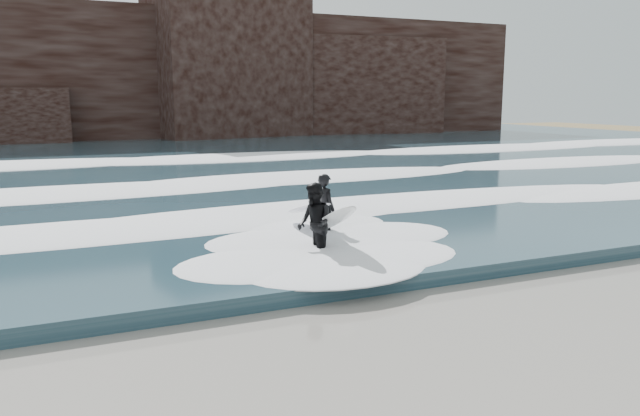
{
  "coord_description": "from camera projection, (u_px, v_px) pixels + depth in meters",
  "views": [
    {
      "loc": [
        -4.79,
        -5.96,
        3.36
      ],
      "look_at": [
        0.58,
        6.17,
        1.0
      ],
      "focal_mm": 35.0,
      "sensor_mm": 36.0,
      "label": 1
    }
  ],
  "objects": [
    {
      "name": "ground",
      "position": [
        476.0,
        367.0,
        7.86
      ],
      "size": [
        120.0,
        120.0,
        0.0
      ],
      "primitive_type": "plane",
      "color": "olive",
      "rests_on": "ground"
    },
    {
      "name": "sea",
      "position": [
        141.0,
        157.0,
        33.95
      ],
      "size": [
        90.0,
        52.0,
        0.3
      ],
      "primitive_type": "cube",
      "color": "#213B47",
      "rests_on": "ground"
    },
    {
      "name": "headland",
      "position": [
        106.0,
        76.0,
        48.41
      ],
      "size": [
        70.0,
        9.0,
        10.0
      ],
      "primitive_type": "cube",
      "color": "black",
      "rests_on": "ground"
    },
    {
      "name": "foam_near",
      "position": [
        255.0,
        215.0,
        15.9
      ],
      "size": [
        60.0,
        3.2,
        0.2
      ],
      "primitive_type": "ellipsoid",
      "color": "white",
      "rests_on": "sea"
    },
    {
      "name": "foam_mid",
      "position": [
        194.0,
        181.0,
        22.2
      ],
      "size": [
        60.0,
        4.0,
        0.24
      ],
      "primitive_type": "ellipsoid",
      "color": "white",
      "rests_on": "sea"
    },
    {
      "name": "foam_far",
      "position": [
        153.0,
        158.0,
        30.3
      ],
      "size": [
        60.0,
        4.8,
        0.3
      ],
      "primitive_type": "ellipsoid",
      "color": "white",
      "rests_on": "sea"
    },
    {
      "name": "surfer_left",
      "position": [
        320.0,
        209.0,
        14.39
      ],
      "size": [
        0.97,
        2.18,
        1.63
      ],
      "color": "black",
      "rests_on": "ground"
    },
    {
      "name": "surfer_right",
      "position": [
        317.0,
        223.0,
        12.62
      ],
      "size": [
        1.15,
        2.12,
        1.67
      ],
      "color": "black",
      "rests_on": "ground"
    }
  ]
}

